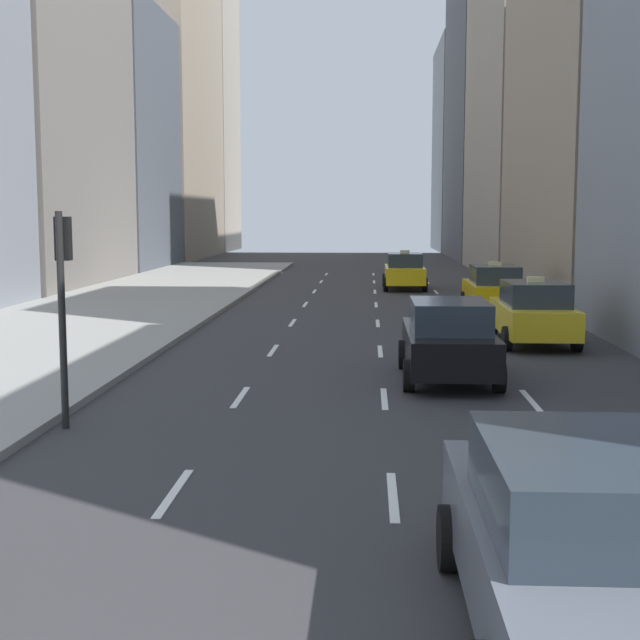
{
  "coord_description": "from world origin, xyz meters",
  "views": [
    {
      "loc": [
        2.27,
        -2.94,
        3.55
      ],
      "look_at": [
        1.32,
        14.64,
        1.45
      ],
      "focal_mm": 50.0,
      "sensor_mm": 36.0,
      "label": 1
    }
  ],
  "objects": [
    {
      "name": "sedan_black_near",
      "position": [
        4.0,
        16.03,
        0.88
      ],
      "size": [
        2.02,
        4.42,
        1.74
      ],
      "color": "black",
      "rests_on": "ground"
    },
    {
      "name": "sedan_silver_behind",
      "position": [
        4.0,
        4.18,
        0.89
      ],
      "size": [
        2.02,
        4.66,
        1.74
      ],
      "color": "#565B66",
      "rests_on": "ground"
    },
    {
      "name": "taxi_lead",
      "position": [
        6.8,
        29.28,
        0.88
      ],
      "size": [
        2.02,
        4.4,
        1.87
      ],
      "color": "yellow",
      "rests_on": "ground"
    },
    {
      "name": "taxi_third",
      "position": [
        4.0,
        39.38,
        0.88
      ],
      "size": [
        2.02,
        4.4,
        1.87
      ],
      "color": "yellow",
      "rests_on": "ground"
    },
    {
      "name": "taxi_second",
      "position": [
        6.8,
        21.54,
        0.88
      ],
      "size": [
        2.02,
        4.4,
        1.87
      ],
      "color": "yellow",
      "rests_on": "ground"
    },
    {
      "name": "sidewalk_left",
      "position": [
        -7.0,
        27.0,
        0.07
      ],
      "size": [
        8.0,
        66.0,
        0.15
      ],
      "primitive_type": "cube",
      "color": "gray",
      "rests_on": "ground"
    },
    {
      "name": "traffic_light_pole",
      "position": [
        -2.75,
        11.42,
        2.41
      ],
      "size": [
        0.24,
        0.42,
        3.6
      ],
      "color": "black",
      "rests_on": "ground"
    },
    {
      "name": "building_row_left",
      "position": [
        -14.0,
        44.91,
        14.09
      ],
      "size": [
        6.0,
        90.04,
        36.58
      ],
      "color": "gray",
      "rests_on": "ground"
    },
    {
      "name": "building_row_right",
      "position": [
        12.0,
        49.84,
        11.59
      ],
      "size": [
        6.0,
        92.76,
        29.24
      ],
      "color": "gray",
      "rests_on": "ground"
    },
    {
      "name": "lane_markings",
      "position": [
        2.6,
        23.0,
        0.01
      ],
      "size": [
        5.72,
        56.0,
        0.01
      ],
      "color": "white",
      "rests_on": "ground"
    }
  ]
}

